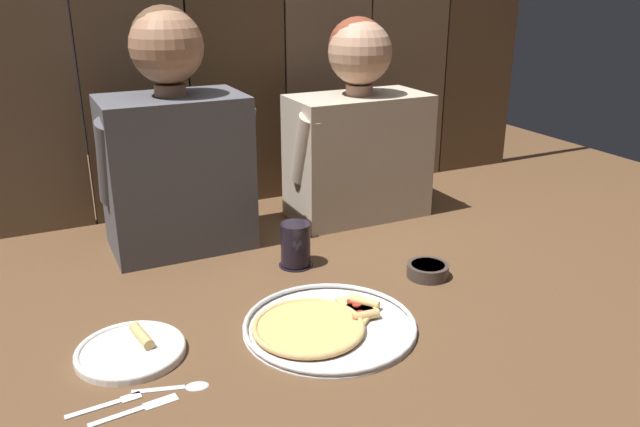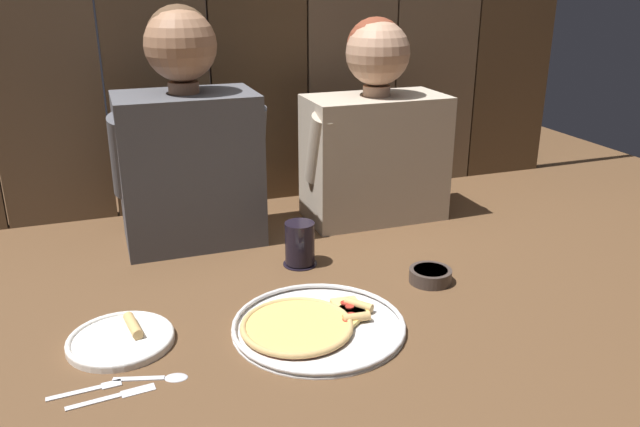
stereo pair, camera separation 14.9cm
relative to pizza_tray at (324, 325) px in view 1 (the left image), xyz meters
The scene contains 11 objects.
ground_plane 0.16m from the pizza_tray, 39.93° to the left, with size 3.20×3.20×0.00m, color brown.
pizza_tray is the anchor object (origin of this frame).
dinner_plate 0.39m from the pizza_tray, 168.36° to the left, with size 0.22×0.22×0.03m.
drinking_glass 0.33m from the pizza_tray, 76.60° to the left, with size 0.09×0.09×0.12m.
dipping_bowl 0.36m from the pizza_tray, 18.29° to the left, with size 0.10×0.10×0.03m.
table_fork 0.46m from the pizza_tray, behind, with size 0.13×0.03×0.01m.
table_knife 0.43m from the pizza_tray, 166.09° to the right, with size 0.16×0.03×0.01m.
table_spoon 0.33m from the pizza_tray, 166.89° to the right, with size 0.14×0.06×0.01m.
diner_left 0.66m from the pizza_tray, 104.98° to the left, with size 0.41×0.24×0.64m.
diner_right 0.75m from the pizza_tray, 55.35° to the left, with size 0.45×0.22×0.60m.
wooden_backdrop_wall 1.05m from the pizza_tray, 81.89° to the left, with size 2.19×0.03×1.18m.
Camera 1 is at (-0.64, -1.16, 0.70)m, focal length 35.66 mm.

